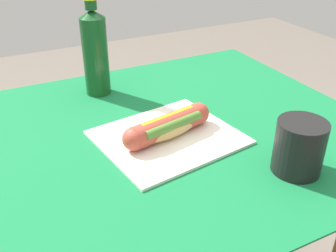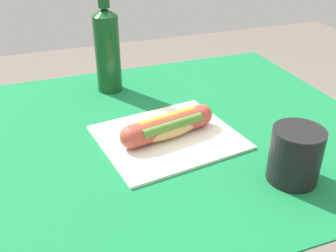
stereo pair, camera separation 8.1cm
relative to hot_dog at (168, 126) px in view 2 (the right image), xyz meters
name	(u,v)px [view 2 (the right image)]	position (x,y,z in m)	size (l,w,h in m)	color
dining_table	(139,198)	(0.06, -0.03, -0.20)	(1.03, 0.76, 0.78)	brown
paper_wrapper	(168,137)	(0.00, 0.00, -0.03)	(0.27, 0.24, 0.01)	silver
hot_dog	(168,126)	(0.00, 0.00, 0.00)	(0.21, 0.09, 0.05)	tan
soda_bottle	(107,49)	(0.06, -0.29, 0.08)	(0.06, 0.06, 0.25)	#14471E
drinking_cup	(295,155)	(-0.16, 0.20, 0.02)	(0.09, 0.09, 0.10)	black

